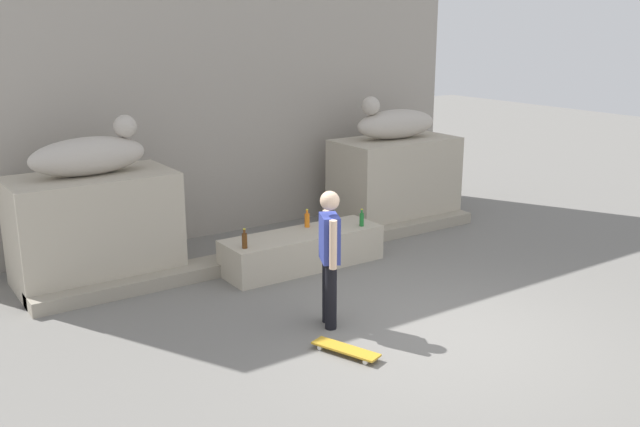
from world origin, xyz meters
TOP-DOWN VIEW (x-y plane):
  - ground_plane at (0.00, 0.00)m, footprint 40.00×40.00m
  - facade_wall at (0.00, 5.39)m, footprint 9.34×0.60m
  - pedestal_left at (-2.71, 3.97)m, footprint 2.20×1.21m
  - pedestal_right at (2.71, 3.97)m, footprint 2.20×1.21m
  - statue_reclining_left at (-2.68, 3.97)m, footprint 1.63×0.66m
  - statue_reclining_right at (2.68, 3.97)m, footprint 1.64×0.67m
  - ledge_block at (0.00, 2.84)m, footprint 2.47×0.77m
  - skater at (-0.88, 0.89)m, footprint 0.33×0.50m
  - skateboard at (-1.18, 0.14)m, footprint 0.47×0.82m
  - bottle_green at (0.94, 2.63)m, footprint 0.07×0.07m
  - bottle_brown at (-1.05, 2.68)m, footprint 0.08×0.08m
  - bottle_orange at (0.22, 3.06)m, footprint 0.08×0.08m
  - stair_step at (0.00, 3.34)m, footprint 7.63×0.50m

SIDE VIEW (x-z plane):
  - ground_plane at x=0.00m, z-range 0.00..0.00m
  - skateboard at x=-1.18m, z-range 0.02..0.10m
  - stair_step at x=0.00m, z-range 0.00..0.19m
  - ledge_block at x=0.00m, z-range 0.00..0.53m
  - bottle_green at x=0.94m, z-range 0.50..0.77m
  - bottle_orange at x=0.22m, z-range 0.50..0.78m
  - bottle_brown at x=-1.05m, z-range 0.50..0.78m
  - pedestal_left at x=-2.71m, z-range 0.00..1.53m
  - pedestal_right at x=2.71m, z-range 0.00..1.53m
  - skater at x=-0.88m, z-range 0.09..1.76m
  - statue_reclining_left at x=-2.68m, z-range 1.43..2.21m
  - statue_reclining_right at x=2.68m, z-range 1.43..2.21m
  - facade_wall at x=0.00m, z-range 0.00..6.12m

